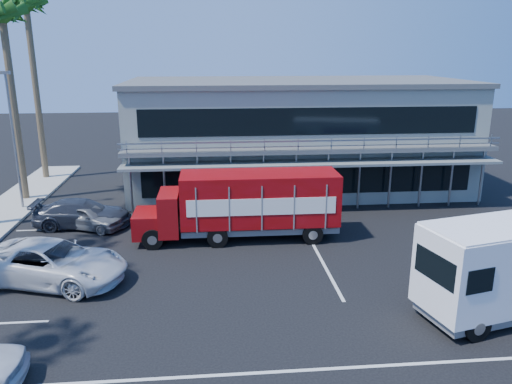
{
  "coord_description": "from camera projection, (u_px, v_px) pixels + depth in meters",
  "views": [
    {
      "loc": [
        -2.9,
        -18.66,
        9.2
      ],
      "look_at": [
        -0.67,
        5.46,
        2.3
      ],
      "focal_mm": 35.0,
      "sensor_mm": 36.0,
      "label": 1
    }
  ],
  "objects": [
    {
      "name": "parked_car_b",
      "position": [
        55.0,
        262.0,
        20.76
      ],
      "size": [
        4.36,
        1.61,
        1.42
      ],
      "primitive_type": "imported",
      "rotation": [
        0.0,
        0.0,
        1.59
      ],
      "color": "black",
      "rests_on": "ground"
    },
    {
      "name": "parked_car_e",
      "position": [
        88.0,
        217.0,
        26.51
      ],
      "size": [
        4.23,
        3.01,
        1.34
      ],
      "primitive_type": "imported",
      "rotation": [
        0.0,
        0.0,
        1.16
      ],
      "color": "slate",
      "rests_on": "ground"
    },
    {
      "name": "building",
      "position": [
        296.0,
        134.0,
        34.21
      ],
      "size": [
        22.4,
        12.0,
        7.3
      ],
      "color": "gray",
      "rests_on": "ground"
    },
    {
      "name": "light_pole_far",
      "position": [
        13.0,
        135.0,
        28.68
      ],
      "size": [
        0.5,
        0.25,
        8.09
      ],
      "color": "gray",
      "rests_on": "ground"
    },
    {
      "name": "red_truck",
      "position": [
        246.0,
        203.0,
        24.81
      ],
      "size": [
        10.09,
        2.5,
        3.39
      ],
      "rotation": [
        0.0,
        0.0,
        -0.0
      ],
      "color": "maroon",
      "rests_on": "ground"
    },
    {
      "name": "parked_car_c",
      "position": [
        51.0,
        263.0,
        20.33
      ],
      "size": [
        6.74,
        4.58,
        1.71
      ],
      "primitive_type": "imported",
      "rotation": [
        0.0,
        0.0,
        1.26
      ],
      "color": "silver",
      "rests_on": "ground"
    },
    {
      "name": "parked_car_d",
      "position": [
        83.0,
        213.0,
        26.84
      ],
      "size": [
        5.13,
        2.15,
        1.48
      ],
      "primitive_type": "imported",
      "rotation": [
        0.0,
        0.0,
        1.56
      ],
      "color": "#2C303B",
      "rests_on": "ground"
    },
    {
      "name": "palm_f",
      "position": [
        27.0,
        15.0,
        33.88
      ],
      "size": [
        2.8,
        2.8,
        13.25
      ],
      "color": "brown",
      "rests_on": "ground"
    },
    {
      "name": "ground",
      "position": [
        284.0,
        281.0,
        20.65
      ],
      "size": [
        120.0,
        120.0,
        0.0
      ],
      "primitive_type": "plane",
      "color": "black",
      "rests_on": "ground"
    },
    {
      "name": "palm_e",
      "position": [
        3.0,
        26.0,
        28.89
      ],
      "size": [
        2.8,
        2.8,
        12.25
      ],
      "color": "brown",
      "rests_on": "ground"
    }
  ]
}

